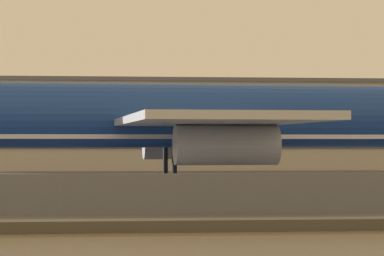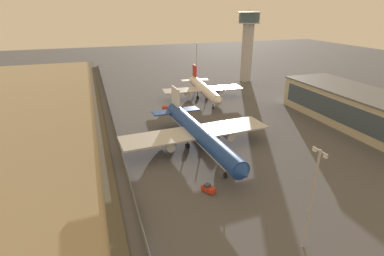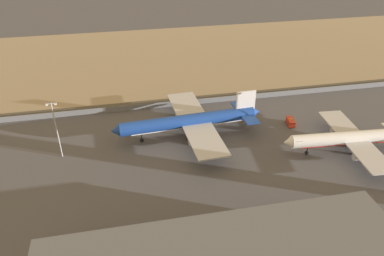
% 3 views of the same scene
% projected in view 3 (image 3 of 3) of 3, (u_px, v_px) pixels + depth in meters
% --- Properties ---
extents(ground_plane, '(500.00, 500.00, 0.00)m').
position_uv_depth(ground_plane, '(212.00, 124.00, 134.35)').
color(ground_plane, '#4C4C51').
extents(waterfront_lagoon, '(320.00, 98.00, 0.01)m').
position_uv_depth(waterfront_lagoon, '(179.00, 55.00, 193.78)').
color(waterfront_lagoon, '#937F60').
rests_on(waterfront_lagoon, ground).
extents(shoreline_seawall, '(320.00, 3.00, 0.50)m').
position_uv_depth(shoreline_seawall, '(200.00, 98.00, 151.38)').
color(shoreline_seawall, '#474238').
rests_on(shoreline_seawall, ground).
extents(perimeter_fence, '(280.00, 0.10, 2.23)m').
position_uv_depth(perimeter_fence, '(202.00, 101.00, 147.16)').
color(perimeter_fence, slate).
rests_on(perimeter_fence, ground).
extents(cargo_jet_blue, '(51.45, 44.49, 14.18)m').
position_uv_depth(cargo_jet_blue, '(191.00, 121.00, 125.27)').
color(cargo_jet_blue, '#193D93').
rests_on(cargo_jet_blue, ground).
extents(passenger_jet_white_red, '(42.49, 36.33, 12.94)m').
position_uv_depth(passenger_jet_white_red, '(350.00, 138.00, 117.10)').
color(passenger_jet_white_red, white).
rests_on(passenger_jet_white_red, ground).
extents(baggage_tug, '(3.58, 2.91, 1.80)m').
position_uv_depth(baggage_tug, '(128.00, 131.00, 128.35)').
color(baggage_tug, red).
rests_on(baggage_tug, ground).
extents(ops_van, '(2.90, 5.47, 2.48)m').
position_uv_depth(ops_van, '(290.00, 122.00, 133.20)').
color(ops_van, red).
rests_on(ops_van, ground).
extents(apron_light_mast_apron_west, '(3.20, 0.40, 18.91)m').
position_uv_depth(apron_light_mast_apron_west, '(56.00, 127.00, 111.66)').
color(apron_light_mast_apron_west, '#A8A8AD').
rests_on(apron_light_mast_apron_west, ground).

